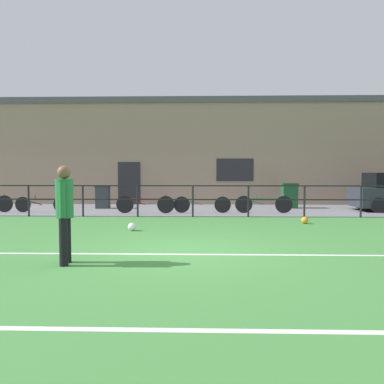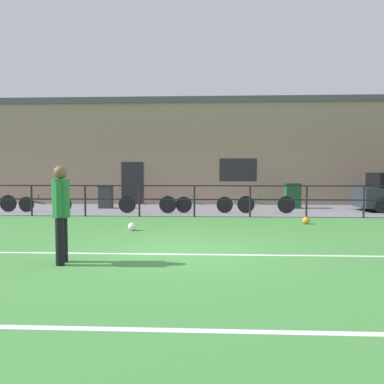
{
  "view_description": "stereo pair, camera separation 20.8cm",
  "coord_description": "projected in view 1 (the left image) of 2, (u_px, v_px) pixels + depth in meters",
  "views": [
    {
      "loc": [
        0.36,
        -7.83,
        1.66
      ],
      "look_at": [
        0.06,
        3.02,
        1.07
      ],
      "focal_mm": 36.03,
      "sensor_mm": 36.0,
      "label": 1
    },
    {
      "loc": [
        0.57,
        -7.83,
        1.66
      ],
      "look_at": [
        0.06,
        3.02,
        1.07
      ],
      "focal_mm": 36.03,
      "sensor_mm": 36.0,
      "label": 2
    }
  ],
  "objects": [
    {
      "name": "bicycle_parked_2",
      "position": [
        145.0,
        204.0,
        14.94
      ],
      "size": [
        2.27,
        0.04,
        0.77
      ],
      "color": "black",
      "rests_on": "pavement_strip"
    },
    {
      "name": "trash_bin_1",
      "position": [
        290.0,
        196.0,
        17.03
      ],
      "size": [
        0.68,
        0.58,
        1.1
      ],
      "color": "#194C28",
      "rests_on": "pavement_strip"
    },
    {
      "name": "ground",
      "position": [
        185.0,
        253.0,
        7.92
      ],
      "size": [
        60.0,
        44.0,
        0.04
      ],
      "primitive_type": "cube",
      "color": "#42843D"
    },
    {
      "name": "player_striker",
      "position": [
        65.0,
        208.0,
        6.81
      ],
      "size": [
        0.31,
        0.48,
        1.75
      ],
      "rotation": [
        0.0,
        0.0,
        4.86
      ],
      "color": "black",
      "rests_on": "ground"
    },
    {
      "name": "bicycle_parked_3",
      "position": [
        264.0,
        204.0,
        15.01
      ],
      "size": [
        2.23,
        0.04,
        0.76
      ],
      "color": "black",
      "rests_on": "pavement_strip"
    },
    {
      "name": "trash_bin_0",
      "position": [
        103.0,
        197.0,
        16.92
      ],
      "size": [
        0.59,
        0.5,
        1.0
      ],
      "color": "#33383D",
      "rests_on": "pavement_strip"
    },
    {
      "name": "field_line_touchline",
      "position": [
        185.0,
        254.0,
        7.66
      ],
      "size": [
        36.0,
        0.11,
        0.0
      ],
      "primitive_type": "cube",
      "color": "white",
      "rests_on": "ground"
    },
    {
      "name": "bicycle_parked_4",
      "position": [
        42.0,
        204.0,
        15.26
      ],
      "size": [
        2.15,
        0.04,
        0.72
      ],
      "color": "black",
      "rests_on": "pavement_strip"
    },
    {
      "name": "field_line_hash",
      "position": [
        168.0,
        330.0,
        4.01
      ],
      "size": [
        36.0,
        0.11,
        0.0
      ],
      "primitive_type": "cube",
      "color": "white",
      "rests_on": "ground"
    },
    {
      "name": "soccer_ball_spare",
      "position": [
        132.0,
        227.0,
        10.69
      ],
      "size": [
        0.22,
        0.22,
        0.22
      ],
      "primitive_type": "sphere",
      "color": "white",
      "rests_on": "ground"
    },
    {
      "name": "bicycle_parked_1",
      "position": [
        202.0,
        204.0,
        15.08
      ],
      "size": [
        2.24,
        0.04,
        0.74
      ],
      "color": "black",
      "rests_on": "pavement_strip"
    },
    {
      "name": "perimeter_fence",
      "position": [
        193.0,
        196.0,
        13.87
      ],
      "size": [
        36.07,
        0.07,
        1.15
      ],
      "color": "black",
      "rests_on": "ground"
    },
    {
      "name": "soccer_ball_match",
      "position": [
        305.0,
        220.0,
        12.12
      ],
      "size": [
        0.22,
        0.22,
        0.22
      ],
      "primitive_type": "sphere",
      "color": "orange",
      "rests_on": "ground"
    },
    {
      "name": "clubhouse_facade",
      "position": [
        196.0,
        152.0,
        19.95
      ],
      "size": [
        28.0,
        2.56,
        5.27
      ],
      "color": "gray",
      "rests_on": "ground"
    },
    {
      "name": "pavement_strip",
      "position": [
        194.0,
        210.0,
        16.4
      ],
      "size": [
        48.0,
        5.0,
        0.02
      ],
      "primitive_type": "cube",
      "color": "slate",
      "rests_on": "ground"
    }
  ]
}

